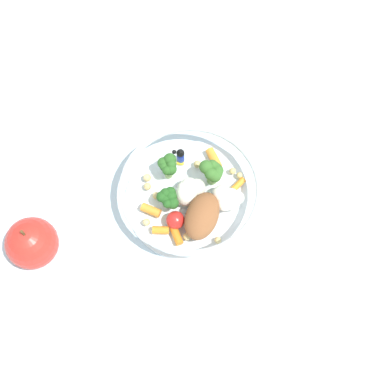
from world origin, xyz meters
TOP-DOWN VIEW (x-y plane):
  - ground_plane at (0.00, 0.00)m, footprint 2.40×2.40m
  - food_container at (0.01, 0.01)m, footprint 0.20×0.20m
  - loose_apple at (-0.23, -0.01)m, footprint 0.07×0.07m

SIDE VIEW (x-z plane):
  - ground_plane at x=0.00m, z-range 0.00..0.00m
  - food_container at x=0.01m, z-range 0.00..0.05m
  - loose_apple at x=-0.23m, z-range -0.01..0.08m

